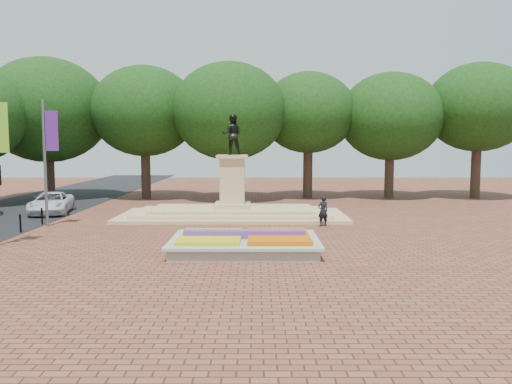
{
  "coord_description": "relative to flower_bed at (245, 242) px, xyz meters",
  "views": [
    {
      "loc": [
        1.53,
        -23.03,
        4.58
      ],
      "look_at": [
        1.48,
        1.64,
        2.2
      ],
      "focal_mm": 35.0,
      "sensor_mm": 36.0,
      "label": 1
    }
  ],
  "objects": [
    {
      "name": "ground",
      "position": [
        -1.03,
        2.0,
        -0.38
      ],
      "size": [
        90.0,
        90.0,
        0.0
      ],
      "primitive_type": "plane",
      "color": "brown",
      "rests_on": "ground"
    },
    {
      "name": "flower_bed",
      "position": [
        0.0,
        0.0,
        0.0
      ],
      "size": [
        6.3,
        4.3,
        0.91
      ],
      "color": "gray",
      "rests_on": "ground"
    },
    {
      "name": "monument",
      "position": [
        -1.03,
        10.0,
        0.5
      ],
      "size": [
        14.0,
        6.0,
        6.4
      ],
      "color": "tan",
      "rests_on": "ground"
    },
    {
      "name": "tree_row_back",
      "position": [
        1.31,
        20.0,
        6.29
      ],
      "size": [
        44.8,
        8.8,
        10.43
      ],
      "color": "#33221B",
      "rests_on": "ground"
    },
    {
      "name": "van",
      "position": [
        -13.08,
        11.6,
        0.32
      ],
      "size": [
        3.31,
        5.4,
        1.4
      ],
      "primitive_type": "imported",
      "rotation": [
        0.0,
        0.0,
        0.21
      ],
      "color": "silver",
      "rests_on": "ground"
    },
    {
      "name": "pedestrian",
      "position": [
        4.18,
        6.5,
        0.48
      ],
      "size": [
        0.73,
        0.61,
        1.72
      ],
      "primitive_type": "imported",
      "rotation": [
        0.0,
        0.0,
        3.52
      ],
      "color": "black",
      "rests_on": "ground"
    }
  ]
}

